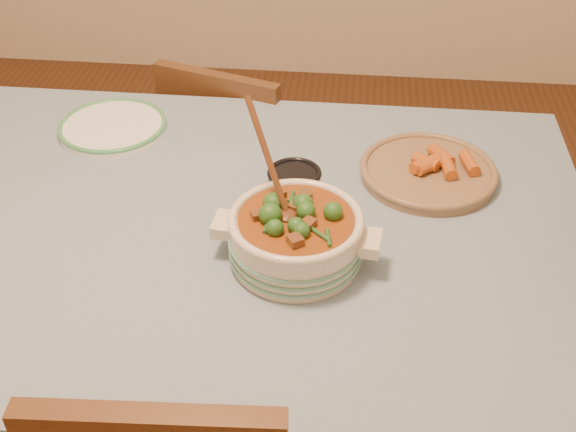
% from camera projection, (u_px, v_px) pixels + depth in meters
% --- Properties ---
extents(dining_table, '(1.68, 1.08, 0.76)m').
position_uv_depth(dining_table, '(194.00, 254.00, 1.56)').
color(dining_table, brown).
rests_on(dining_table, floor).
extents(stew_casserole, '(0.33, 0.27, 0.31)m').
position_uv_depth(stew_casserole, '(296.00, 233.00, 1.37)').
color(stew_casserole, beige).
rests_on(stew_casserole, dining_table).
extents(white_plate, '(0.34, 0.34, 0.02)m').
position_uv_depth(white_plate, '(113.00, 126.00, 1.79)').
color(white_plate, white).
rests_on(white_plate, dining_table).
extents(condiment_bowl, '(0.14, 0.14, 0.06)m').
position_uv_depth(condiment_bowl, '(294.00, 182.00, 1.56)').
color(condiment_bowl, black).
rests_on(condiment_bowl, dining_table).
extents(fried_plate, '(0.34, 0.34, 0.05)m').
position_uv_depth(fried_plate, '(428.00, 170.00, 1.62)').
color(fried_plate, '#8F724F').
rests_on(fried_plate, dining_table).
extents(chair_far, '(0.47, 0.47, 0.80)m').
position_uv_depth(chair_far, '(237.00, 163.00, 2.23)').
color(chair_far, '#542F19').
rests_on(chair_far, floor).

